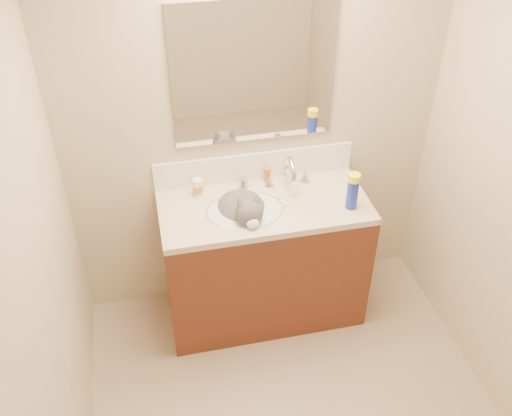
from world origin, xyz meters
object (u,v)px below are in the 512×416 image
cat (243,212)px  pill_bottle (198,187)px  amber_bottle (267,175)px  faucet (289,175)px  vanity_cabinet (264,262)px  silver_jar (244,182)px  spray_can (352,194)px  basin (245,220)px

cat → pill_bottle: 0.31m
cat → amber_bottle: size_ratio=4.37×
faucet → cat: faucet is taller
vanity_cabinet → faucet: bearing=37.3°
pill_bottle → cat: bearing=-39.4°
silver_jar → spray_can: bearing=-30.5°
spray_can → cat: bearing=168.8°
silver_jar → amber_bottle: size_ratio=0.64×
faucet → cat: (-0.31, -0.15, -0.11)m
vanity_cabinet → basin: 0.40m
basin → cat: (-0.01, 0.02, 0.04)m
faucet → spray_can: bearing=-42.6°
cat → vanity_cabinet: bearing=-0.1°
faucet → spray_can: size_ratio=1.58×
spray_can → pill_bottle: bearing=159.7°
basin → spray_can: 0.62m
basin → pill_bottle: size_ratio=4.32×
silver_jar → amber_bottle: amber_bottle is taller
vanity_cabinet → cat: 0.44m
basin → silver_jar: bearing=80.1°
cat → pill_bottle: size_ratio=4.10×
pill_bottle → spray_can: (0.83, -0.31, 0.04)m
faucet → vanity_cabinet: bearing=-142.7°
amber_bottle → spray_can: spray_can is taller
vanity_cabinet → pill_bottle: size_ratio=11.52×
pill_bottle → spray_can: 0.88m
basin → amber_bottle: 0.33m
basin → amber_bottle: amber_bottle is taller
pill_bottle → vanity_cabinet: bearing=-26.3°
faucet → spray_can: (0.29, -0.27, 0.00)m
vanity_cabinet → amber_bottle: size_ratio=12.27×
cat → silver_jar: cat is taller
vanity_cabinet → pill_bottle: 0.64m
basin → spray_can: spray_can is taller
basin → silver_jar: silver_jar is taller
vanity_cabinet → pill_bottle: bearing=153.7°
cat → pill_bottle: (-0.23, 0.19, 0.08)m
cat → spray_can: bearing=-16.8°
basin → amber_bottle: (0.19, 0.25, 0.12)m
vanity_cabinet → spray_can: (0.47, -0.13, 0.54)m
vanity_cabinet → pill_bottle: pill_bottle is taller
cat → amber_bottle: bearing=44.0°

